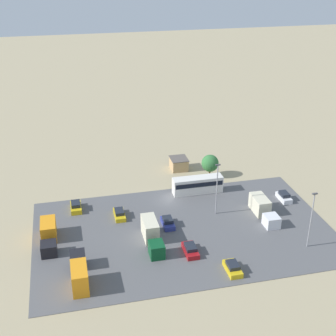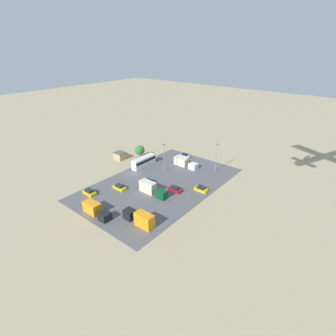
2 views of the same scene
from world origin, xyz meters
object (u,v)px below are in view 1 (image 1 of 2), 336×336
(parked_car_0, at_px, (190,250))
(parked_car_5, at_px, (284,197))
(parked_truck_1, at_px, (49,235))
(parked_car_4, at_px, (168,222))
(parked_truck_0, at_px, (263,209))
(parked_car_2, at_px, (233,268))
(parked_truck_2, at_px, (79,273))
(shed_building, at_px, (179,164))
(parked_car_1, at_px, (119,214))
(bus, at_px, (198,184))
(parked_car_3, at_px, (76,207))
(parked_truck_3, at_px, (152,234))

(parked_car_0, bearing_deg, parked_car_5, 29.33)
(parked_car_0, xyz_separation_m, parked_truck_1, (22.39, -8.48, 0.78))
(parked_car_4, distance_m, parked_truck_0, 17.98)
(parked_car_2, bearing_deg, parked_truck_1, -27.99)
(parked_truck_0, distance_m, parked_truck_2, 36.08)
(shed_building, bearing_deg, parked_car_2, 88.36)
(parked_car_1, xyz_separation_m, parked_car_2, (-14.75, 19.92, 0.03))
(bus, relative_size, parked_truck_0, 1.10)
(bus, height_order, parked_car_3, bus)
(parked_car_0, bearing_deg, parked_truck_1, 159.25)
(parked_truck_0, height_order, parked_truck_2, parked_truck_2)
(parked_truck_0, bearing_deg, parked_truck_1, -0.35)
(bus, xyz_separation_m, parked_car_4, (8.73, 10.79, -1.17))
(parked_car_2, relative_size, parked_car_5, 1.02)
(parked_car_0, distance_m, parked_car_1, 16.90)
(shed_building, bearing_deg, parked_car_5, 131.69)
(parked_truck_0, distance_m, parked_truck_3, 22.08)
(parked_car_1, xyz_separation_m, parked_truck_0, (-25.94, 5.58, 0.78))
(parked_car_2, height_order, parked_truck_1, parked_truck_1)
(parked_car_3, distance_m, parked_truck_2, 21.45)
(parked_truck_0, xyz_separation_m, parked_truck_2, (34.21, 11.44, 0.26))
(parked_car_0, height_order, parked_truck_0, parked_truck_0)
(shed_building, distance_m, parked_truck_2, 42.15)
(parked_car_4, bearing_deg, parked_truck_3, -130.17)
(parked_truck_3, bearing_deg, parked_truck_2, 31.14)
(parked_truck_3, bearing_deg, parked_car_1, -66.08)
(parked_car_3, bearing_deg, parked_truck_2, 88.41)
(parked_car_3, distance_m, parked_car_5, 40.47)
(parked_car_1, bearing_deg, parked_car_3, -29.81)
(parked_car_0, xyz_separation_m, parked_car_3, (17.40, -18.23, 0.07))
(parked_car_3, xyz_separation_m, parked_truck_3, (-11.89, 13.88, 0.90))
(parked_car_0, relative_size, parked_car_5, 1.09)
(parked_car_1, xyz_separation_m, parked_car_3, (7.68, -4.40, 0.09))
(parked_car_5, relative_size, parked_truck_3, 0.43)
(parked_truck_1, bearing_deg, shed_building, -141.20)
(parked_car_2, height_order, parked_car_5, parked_car_5)
(parked_car_4, height_order, parked_truck_3, parked_truck_3)
(shed_building, height_order, parked_car_3, shed_building)
(parked_car_3, height_order, parked_truck_0, parked_truck_0)
(parked_car_1, relative_size, parked_truck_0, 0.48)
(parked_car_2, bearing_deg, parked_car_4, -65.59)
(parked_car_3, xyz_separation_m, parked_car_5, (-40.10, 5.48, 0.02))
(parked_truck_1, relative_size, parked_truck_2, 0.99)
(parked_truck_3, bearing_deg, parked_car_4, -130.17)
(parked_truck_3, bearing_deg, parked_truck_0, -169.84)
(parked_car_0, relative_size, parked_truck_1, 0.49)
(bus, relative_size, parked_truck_2, 1.13)
(parked_car_4, relative_size, parked_truck_0, 0.44)
(parked_car_0, height_order, parked_truck_3, parked_truck_3)
(bus, distance_m, parked_car_2, 25.80)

